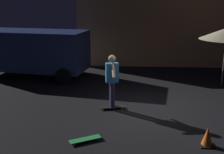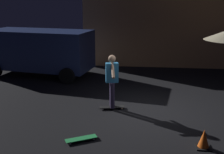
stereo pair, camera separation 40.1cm
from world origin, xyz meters
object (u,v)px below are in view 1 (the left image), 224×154
(skater, at_px, (112,77))
(traffic_cone, at_px, (207,137))
(skateboard_ridden, at_px, (112,107))
(skateboard_spare, at_px, (85,139))
(parked_van, at_px, (34,50))

(skater, distance_m, traffic_cone, 3.33)
(skateboard_ridden, xyz_separation_m, skateboard_spare, (-0.51, -2.15, 0.00))
(skateboard_spare, xyz_separation_m, skater, (0.51, 2.15, 0.98))
(parked_van, distance_m, skater, 5.30)
(skateboard_spare, bearing_deg, parked_van, 118.28)
(parked_van, relative_size, skateboard_ridden, 6.03)
(parked_van, distance_m, skateboard_spare, 6.83)
(parked_van, xyz_separation_m, skateboard_ridden, (3.71, -3.78, -1.11))
(parked_van, height_order, skateboard_ridden, parked_van)
(parked_van, relative_size, traffic_cone, 10.55)
(skateboard_ridden, height_order, traffic_cone, traffic_cone)
(parked_van, distance_m, skateboard_ridden, 5.41)
(skateboard_spare, bearing_deg, traffic_cone, 0.06)
(skateboard_ridden, distance_m, skateboard_spare, 2.22)
(skateboard_spare, height_order, skater, skater)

